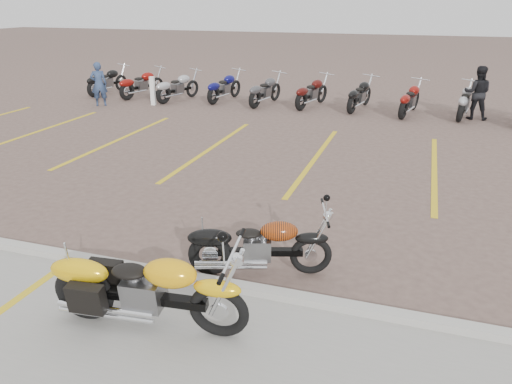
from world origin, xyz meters
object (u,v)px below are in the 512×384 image
(person_b, at_px, (477,93))
(bollard, at_px, (153,91))
(flame_cruiser, at_px, (257,248))
(person_a, at_px, (99,84))
(yellow_cruiser, at_px, (145,290))

(person_b, xyz_separation_m, bollard, (-10.74, -1.21, -0.33))
(flame_cruiser, xyz_separation_m, person_a, (-8.93, 9.30, 0.36))
(flame_cruiser, distance_m, person_b, 11.78)
(person_b, distance_m, bollard, 10.81)
(flame_cruiser, relative_size, bollard, 1.90)
(person_a, relative_size, bollard, 1.52)
(flame_cruiser, height_order, bollard, bollard)
(bollard, bearing_deg, yellow_cruiser, -60.97)
(person_b, bearing_deg, person_a, 12.82)
(person_b, height_order, bollard, person_b)
(flame_cruiser, bearing_deg, yellow_cruiser, -136.65)
(person_a, xyz_separation_m, person_b, (12.44, 1.93, 0.06))
(person_a, distance_m, person_b, 12.59)
(bollard, bearing_deg, person_b, 6.45)
(bollard, bearing_deg, person_a, -157.33)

